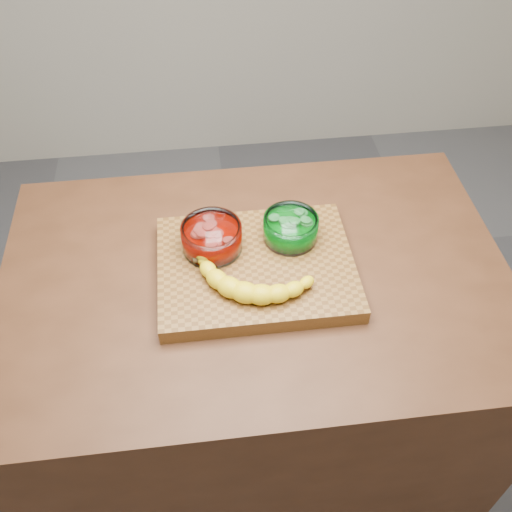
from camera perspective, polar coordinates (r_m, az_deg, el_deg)
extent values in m
plane|color=#555559|center=(2.10, 0.00, -18.19)|extent=(3.50, 3.50, 0.00)
cube|color=#492816|center=(1.70, 0.00, -11.80)|extent=(1.20, 0.80, 0.90)
cube|color=brown|center=(1.32, 0.00, -1.18)|extent=(0.45, 0.35, 0.04)
cylinder|color=white|center=(1.32, -4.45, 1.85)|extent=(0.14, 0.14, 0.07)
cylinder|color=#B40B00|center=(1.33, -4.42, 1.58)|extent=(0.12, 0.12, 0.04)
cylinder|color=#E45448|center=(1.31, -4.49, 2.43)|extent=(0.11, 0.11, 0.02)
cylinder|color=white|center=(1.34, 3.48, 2.79)|extent=(0.13, 0.13, 0.06)
cylinder|color=#038913|center=(1.35, 3.46, 2.55)|extent=(0.11, 0.11, 0.03)
cylinder|color=#64D566|center=(1.33, 3.51, 3.36)|extent=(0.10, 0.10, 0.02)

